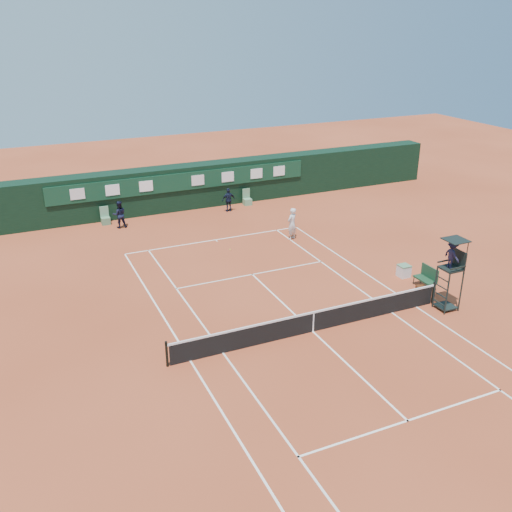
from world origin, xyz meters
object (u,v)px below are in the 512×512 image
at_px(tennis_net, 313,321).
at_px(player, 292,224).
at_px(umpire_chair, 452,260).
at_px(player_bench, 427,276).
at_px(cooler, 404,271).

xyz_separation_m(tennis_net, player, (4.25, 10.14, 0.47)).
relative_size(tennis_net, player, 6.60).
xyz_separation_m(umpire_chair, player, (-2.32, 10.85, -1.48)).
xyz_separation_m(player_bench, cooler, (-0.22, 1.51, -0.27)).
height_order(umpire_chair, player, umpire_chair).
height_order(umpire_chair, cooler, umpire_chair).
bearing_deg(tennis_net, player_bench, 11.42).
bearing_deg(player, cooler, 85.44).
height_order(tennis_net, umpire_chair, umpire_chair).
xyz_separation_m(cooler, player, (-2.79, 7.17, 0.65)).
bearing_deg(player_bench, umpire_chair, -107.60).
height_order(tennis_net, player, player).
bearing_deg(cooler, umpire_chair, -97.25).
bearing_deg(umpire_chair, player, 102.06).
distance_m(cooler, player, 7.72).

